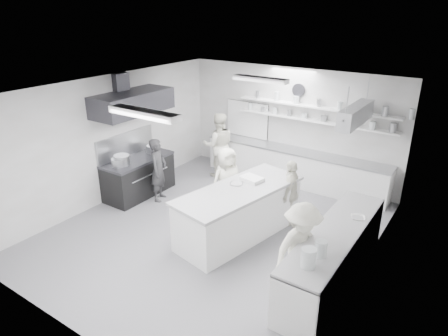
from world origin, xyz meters
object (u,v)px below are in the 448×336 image
Objects in this scene: back_counter at (293,167)px; right_counter at (333,256)px; prep_island at (239,213)px; cook_stove at (158,170)px; cook_back at (219,145)px; stove at (139,177)px.

back_counter is 1.52× the size of right_counter.
prep_island is 2.54m from cook_stove.
cook_back is (0.34, 2.04, 0.12)m from cook_stove.
back_counter is 3.07m from prep_island.
cook_stove is at bearing 171.82° from right_counter.
cook_stove is (-2.50, 0.33, 0.27)m from prep_island.
back_counter reaches higher than stove.
prep_island reaches higher than back_counter.
cook_back reaches higher than right_counter.
stove is 2.36m from cook_back.
stove is 0.71m from cook_stove.
prep_island reaches higher than right_counter.
right_counter is (5.25, -0.60, 0.02)m from stove.
prep_island is (3.13, -0.26, 0.06)m from stove.
cook_back is (0.97, 2.11, 0.44)m from stove.
right_counter is at bearing 107.53° from cook_back.
stove is 1.01× the size of cook_back.
stove is 0.36× the size of back_counter.
right_counter is at bearing -119.01° from cook_stove.
cook_back reaches higher than stove.
cook_back is at bearing -160.27° from back_counter.
cook_stove is at bearing 40.29° from cook_back.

